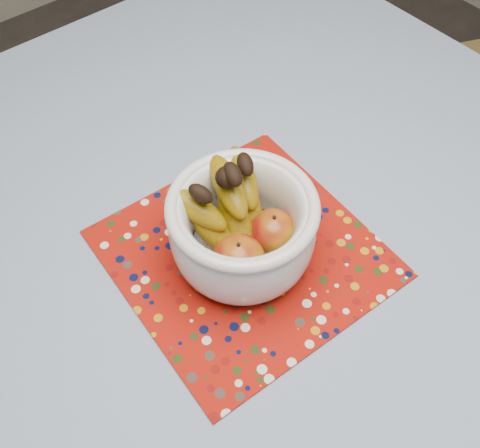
% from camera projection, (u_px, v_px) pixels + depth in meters
% --- Properties ---
extents(table, '(1.20, 1.20, 0.75)m').
position_uv_depth(table, '(237.00, 292.00, 0.86)').
color(table, brown).
rests_on(table, ground).
extents(tablecloth, '(1.32, 1.32, 0.01)m').
position_uv_depth(tablecloth, '(237.00, 263.00, 0.80)').
color(tablecloth, slate).
rests_on(tablecloth, table).
extents(placemat, '(0.36, 0.36, 0.00)m').
position_uv_depth(placemat, '(244.00, 253.00, 0.80)').
color(placemat, '#921007').
rests_on(placemat, tablecloth).
extents(fruit_bowl, '(0.20, 0.21, 0.16)m').
position_uv_depth(fruit_bowl, '(239.00, 221.00, 0.74)').
color(fruit_bowl, silver).
rests_on(fruit_bowl, placemat).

